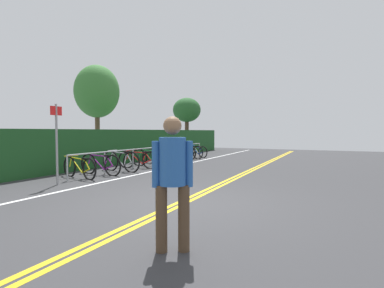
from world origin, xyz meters
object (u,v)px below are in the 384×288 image
at_px(bicycle_6, 170,155).
at_px(pedestrian, 173,175).
at_px(bicycle_2, 121,161).
at_px(bicycle_4, 150,158).
at_px(bike_rack, 155,151).
at_px(bicycle_0, 79,167).
at_px(bicycle_9, 197,151).
at_px(tree_mid, 97,92).
at_px(tree_far_right, 187,111).
at_px(sign_post_near, 57,136).
at_px(bicycle_3, 139,160).
at_px(bicycle_7, 180,153).
at_px(bicycle_8, 191,152).
at_px(bicycle_5, 160,157).
at_px(bicycle_1, 100,164).

bearing_deg(bicycle_6, pedestrian, -150.18).
bearing_deg(bicycle_2, bicycle_4, -0.69).
relative_size(bike_rack, bicycle_6, 5.68).
height_order(bicycle_0, bicycle_9, bicycle_0).
height_order(bicycle_9, tree_mid, tree_mid).
relative_size(pedestrian, tree_far_right, 0.41).
xyz_separation_m(sign_post_near, tree_mid, (6.14, 4.30, 2.15)).
bearing_deg(bicycle_3, tree_mid, 61.92).
bearing_deg(bicycle_0, bicycle_2, -5.60).
xyz_separation_m(bike_rack, bicycle_0, (-4.18, 0.09, -0.26)).
bearing_deg(bicycle_7, bicycle_8, -6.74).
bearing_deg(sign_post_near, bicycle_0, 17.78).
bearing_deg(bicycle_6, sign_post_near, -177.44).
height_order(bicycle_2, tree_far_right, tree_far_right).
xyz_separation_m(bicycle_0, sign_post_near, (-1.11, -0.36, 0.98)).
distance_m(bicycle_4, tree_far_right, 10.82).
bearing_deg(bicycle_7, sign_post_near, -177.95).
bearing_deg(bicycle_3, bicycle_5, 3.88).
bearing_deg(bicycle_1, bicycle_3, -3.05).
relative_size(bicycle_6, bicycle_7, 0.94).
distance_m(bicycle_5, bicycle_6, 0.96).
relative_size(sign_post_near, tree_far_right, 0.55).
distance_m(bicycle_5, bicycle_7, 1.86).
distance_m(bicycle_8, sign_post_near, 8.67).
relative_size(bicycle_5, bicycle_7, 0.89).
relative_size(bicycle_5, bicycle_8, 0.93).
bearing_deg(tree_far_right, bicycle_4, -161.82).
xyz_separation_m(bicycle_2, sign_post_near, (-2.89, -0.18, 0.95)).
xyz_separation_m(bicycle_0, bicycle_5, (4.61, -0.08, -0.01)).
xyz_separation_m(bicycle_2, pedestrian, (-5.46, -5.19, 0.56)).
relative_size(bicycle_6, sign_post_near, 0.77).
bearing_deg(bicycle_4, bicycle_5, 6.92).
relative_size(tree_mid, tree_far_right, 1.21).
distance_m(bicycle_0, bicycle_9, 8.38).
bearing_deg(bicycle_5, bicycle_6, 1.43).
bearing_deg(bicycle_0, bicycle_8, -1.58).
relative_size(bicycle_1, pedestrian, 1.12).
distance_m(bicycle_7, bicycle_8, 1.04).
height_order(bicycle_0, tree_far_right, tree_far_right).
bearing_deg(bicycle_2, bicycle_8, -0.33).
relative_size(bicycle_7, sign_post_near, 0.81).
height_order(bicycle_5, tree_far_right, tree_far_right).
bearing_deg(bike_rack, bicycle_0, 178.77).
xyz_separation_m(bicycle_4, bicycle_9, (4.71, 0.04, -0.04)).
height_order(bicycle_6, sign_post_near, sign_post_near).
distance_m(bicycle_5, bicycle_9, 3.76).
xyz_separation_m(bike_rack, pedestrian, (-7.87, -5.28, 0.34)).
relative_size(bicycle_2, bicycle_5, 1.13).
distance_m(bicycle_2, bicycle_8, 5.73).
xyz_separation_m(bicycle_4, tree_far_right, (9.97, 3.27, 2.66)).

